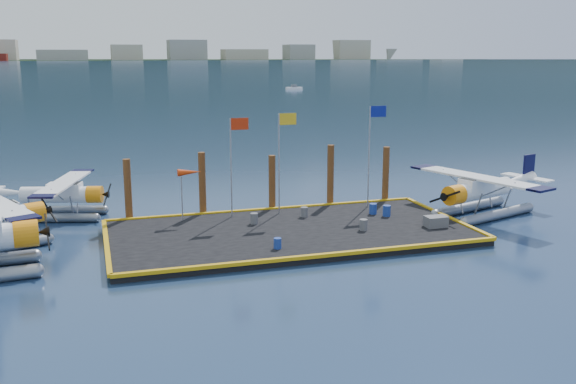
% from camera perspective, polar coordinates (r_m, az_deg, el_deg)
% --- Properties ---
extents(ground, '(4000.00, 4000.00, 0.00)m').
position_cam_1_polar(ground, '(36.41, 0.15, -3.96)').
color(ground, navy).
rests_on(ground, ground).
extents(dock, '(20.00, 10.00, 0.40)m').
position_cam_1_polar(dock, '(36.36, 0.15, -3.66)').
color(dock, black).
rests_on(dock, ground).
extents(dock_bumpers, '(20.25, 10.25, 0.18)m').
position_cam_1_polar(dock_bumpers, '(36.28, 0.15, -3.22)').
color(dock_bumpers, '#CE990C').
rests_on(dock_bumpers, dock).
extents(far_backdrop, '(3050.00, 2050.00, 810.00)m').
position_cam_1_polar(far_backdrop, '(1788.49, -9.36, 12.11)').
color(far_backdrop, black).
rests_on(far_backdrop, ground).
extents(seaplane_c, '(8.15, 8.78, 3.12)m').
position_cam_1_polar(seaplane_c, '(42.50, -19.65, -0.43)').
color(seaplane_c, gray).
rests_on(seaplane_c, ground).
extents(seaplane_d, '(9.21, 9.83, 3.52)m').
position_cam_1_polar(seaplane_d, '(42.22, 16.72, -0.07)').
color(seaplane_d, gray).
rests_on(seaplane_d, ground).
extents(drum_0, '(0.45, 0.45, 0.63)m').
position_cam_1_polar(drum_0, '(37.49, -3.03, -2.37)').
color(drum_0, '#55555A').
rests_on(drum_0, dock).
extents(drum_1, '(0.44, 0.44, 0.63)m').
position_cam_1_polar(drum_1, '(36.35, 6.72, -2.91)').
color(drum_1, '#55555A').
rests_on(drum_1, dock).
extents(drum_2, '(0.46, 0.46, 0.65)m').
position_cam_1_polar(drum_2, '(40.06, 7.56, -1.49)').
color(drum_2, navy).
rests_on(drum_2, dock).
extents(drum_3, '(0.39, 0.39, 0.55)m').
position_cam_1_polar(drum_3, '(32.78, -0.94, -4.58)').
color(drum_3, navy).
rests_on(drum_3, dock).
extents(drum_4, '(0.47, 0.47, 0.67)m').
position_cam_1_polar(drum_4, '(39.64, 8.77, -1.66)').
color(drum_4, navy).
rests_on(drum_4, dock).
extents(drum_5, '(0.43, 0.43, 0.61)m').
position_cam_1_polar(drum_5, '(39.01, 1.45, -1.79)').
color(drum_5, '#55555A').
rests_on(drum_5, dock).
extents(crate, '(1.23, 0.82, 0.61)m').
position_cam_1_polar(crate, '(37.79, 13.00, -2.57)').
color(crate, '#55555A').
rests_on(crate, dock).
extents(flagpole_red, '(1.14, 0.08, 6.00)m').
position_cam_1_polar(flagpole_red, '(38.49, -4.81, 3.59)').
color(flagpole_red, '#919199').
rests_on(flagpole_red, dock).
extents(flagpole_yellow, '(1.14, 0.08, 6.20)m').
position_cam_1_polar(flagpole_yellow, '(39.21, -0.52, 3.96)').
color(flagpole_yellow, '#919199').
rests_on(flagpole_yellow, dock).
extents(flagpole_blue, '(1.14, 0.08, 6.50)m').
position_cam_1_polar(flagpole_blue, '(41.29, 7.50, 4.52)').
color(flagpole_blue, '#919199').
rests_on(flagpole_blue, dock).
extents(windsock, '(1.40, 0.44, 3.12)m').
position_cam_1_polar(windsock, '(38.20, -8.78, 1.64)').
color(windsock, '#919199').
rests_on(windsock, dock).
extents(piling_0, '(0.44, 0.44, 4.00)m').
position_cam_1_polar(piling_0, '(39.67, -14.03, 0.00)').
color(piling_0, '#4E3016').
rests_on(piling_0, ground).
extents(piling_1, '(0.44, 0.44, 4.20)m').
position_cam_1_polar(piling_1, '(40.12, -7.62, 0.55)').
color(piling_1, '#4E3016').
rests_on(piling_1, ground).
extents(piling_2, '(0.44, 0.44, 3.80)m').
position_cam_1_polar(piling_2, '(41.12, -1.42, 0.66)').
color(piling_2, '#4E3016').
rests_on(piling_2, ground).
extents(piling_3, '(0.44, 0.44, 4.30)m').
position_cam_1_polar(piling_3, '(42.31, 3.79, 1.31)').
color(piling_3, '#4E3016').
rests_on(piling_3, ground).
extents(piling_4, '(0.44, 0.44, 4.00)m').
position_cam_1_polar(piling_4, '(43.91, 8.67, 1.40)').
color(piling_4, '#4E3016').
rests_on(piling_4, ground).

